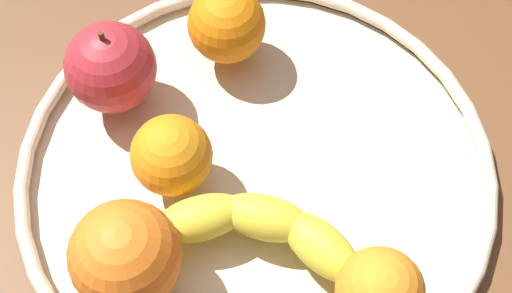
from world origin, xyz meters
The scene contains 8 objects.
ground_plane centered at (0.00, 0.00, -2.00)cm, with size 166.10×166.10×4.00cm, color brown.
fruit_bowl centered at (0.00, 0.00, 0.92)cm, with size 38.49×38.49×1.80cm.
banana centered at (-2.90, 5.36, 3.51)cm, with size 16.46×8.38×3.42cm.
apple centered at (13.42, -0.70, 5.49)cm, with size 7.37×7.37×8.17cm.
orange_front_left centered at (3.75, 12.27, 5.75)cm, with size 7.91×7.91×7.91cm, color orange.
orange_front_right centered at (5.25, 3.69, 4.93)cm, with size 6.26×6.26×6.26cm, color orange.
orange_center centered at (7.48, -9.05, 5.08)cm, with size 6.57×6.57×6.57cm, color orange.
orange_back_left centered at (-12.77, 6.17, 4.90)cm, with size 6.19×6.19×6.19cm, color orange.
Camera 1 is at (-12.75, 24.43, 54.16)cm, focal length 52.34 mm.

